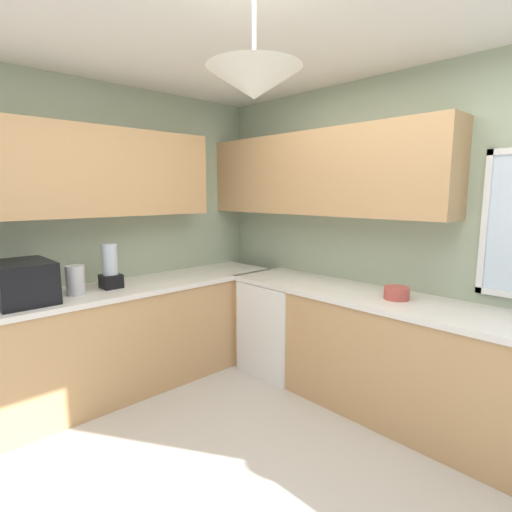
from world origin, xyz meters
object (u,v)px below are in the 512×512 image
at_px(microwave, 22,282).
at_px(blender_appliance, 110,268).
at_px(kettle, 75,280).
at_px(bowl, 397,293).
at_px(dishwasher, 282,326).

bearing_deg(microwave, blender_appliance, 90.00).
relative_size(microwave, kettle, 2.17).
bearing_deg(blender_appliance, microwave, -90.00).
bearing_deg(bowl, kettle, -136.73).
relative_size(dishwasher, bowl, 4.69).
distance_m(dishwasher, microwave, 2.14).
xyz_separation_m(microwave, blender_appliance, (0.00, 0.63, 0.02)).
bearing_deg(kettle, microwave, -93.29).
distance_m(bowl, blender_appliance, 2.21).
height_order(microwave, bowl, microwave).
relative_size(bowl, blender_appliance, 0.49).
xyz_separation_m(kettle, bowl, (1.73, 1.63, -0.07)).
relative_size(microwave, bowl, 2.69).
xyz_separation_m(microwave, kettle, (0.02, 0.35, -0.03)).
xyz_separation_m(dishwasher, bowl, (1.09, 0.03, 0.51)).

